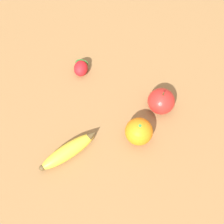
{
  "coord_description": "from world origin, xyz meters",
  "views": [
    {
      "loc": [
        0.39,
        0.18,
        0.83
      ],
      "look_at": [
        0.01,
        0.05,
        0.03
      ],
      "focal_mm": 50.0,
      "sensor_mm": 36.0,
      "label": 1
    }
  ],
  "objects_px": {
    "banana": "(69,151)",
    "apple": "(161,101)",
    "orange": "(139,131)",
    "strawberry": "(81,67)"
  },
  "relations": [
    {
      "from": "banana",
      "to": "apple",
      "type": "distance_m",
      "value": 0.3
    },
    {
      "from": "banana",
      "to": "apple",
      "type": "height_order",
      "value": "apple"
    },
    {
      "from": "orange",
      "to": "strawberry",
      "type": "distance_m",
      "value": 0.28
    },
    {
      "from": "banana",
      "to": "orange",
      "type": "xyz_separation_m",
      "value": [
        -0.11,
        0.17,
        0.02
      ]
    },
    {
      "from": "orange",
      "to": "apple",
      "type": "bearing_deg",
      "value": 163.35
    },
    {
      "from": "orange",
      "to": "apple",
      "type": "distance_m",
      "value": 0.12
    },
    {
      "from": "banana",
      "to": "strawberry",
      "type": "height_order",
      "value": "strawberry"
    },
    {
      "from": "orange",
      "to": "strawberry",
      "type": "relative_size",
      "value": 1.17
    },
    {
      "from": "banana",
      "to": "orange",
      "type": "bearing_deg",
      "value": -21.11
    },
    {
      "from": "strawberry",
      "to": "apple",
      "type": "distance_m",
      "value": 0.27
    }
  ]
}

